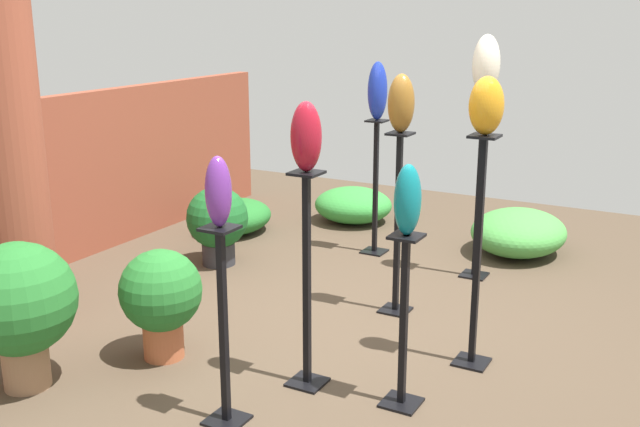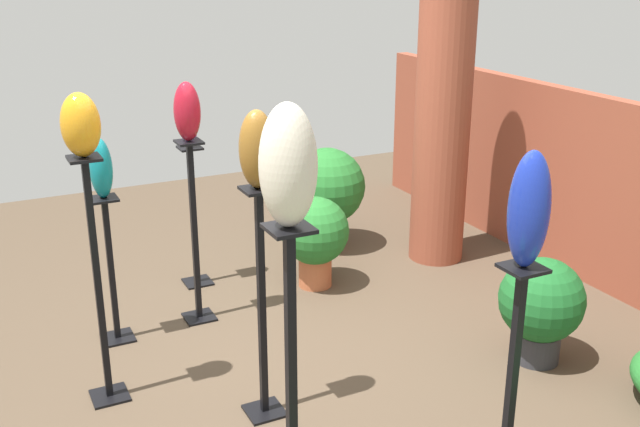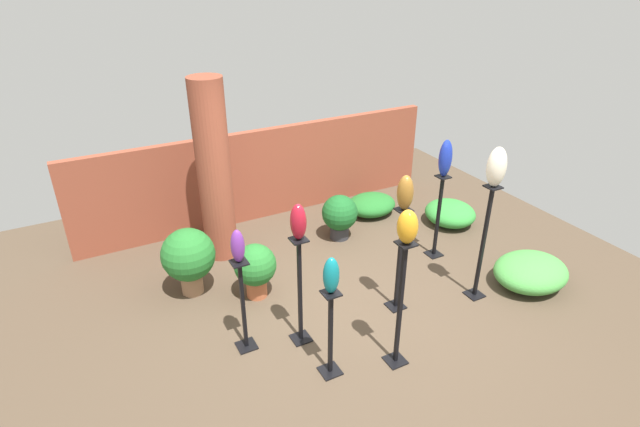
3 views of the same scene
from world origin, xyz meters
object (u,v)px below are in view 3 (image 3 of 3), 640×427
at_px(pedestal_bronze, 399,264).
at_px(art_vase_cobalt, 445,158).
at_px(pedestal_cobalt, 438,220).
at_px(pedestal_amber, 400,310).
at_px(art_vase_teal, 331,276).
at_px(art_vase_amber, 408,227).
at_px(art_vase_bronze, 405,193).
at_px(potted_plant_front_right, 188,257).
at_px(art_vase_ivory, 497,167).
at_px(potted_plant_back_center, 340,215).
at_px(pedestal_ruby, 300,296).
at_px(brick_pillar, 214,172).
at_px(pedestal_teal, 330,338).
at_px(potted_plant_near_pillar, 255,267).
at_px(art_vase_violet, 238,246).
at_px(art_vase_ruby, 298,222).
at_px(pedestal_violet, 243,310).
at_px(pedestal_ivory, 482,248).

height_order(pedestal_bronze, art_vase_cobalt, art_vase_cobalt).
distance_m(pedestal_cobalt, art_vase_cobalt, 0.87).
relative_size(pedestal_amber, art_vase_teal, 3.78).
xyz_separation_m(art_vase_amber, art_vase_bronze, (0.52, 0.72, -0.09)).
relative_size(pedestal_amber, potted_plant_front_right, 1.64).
bearing_deg(art_vase_ivory, potted_plant_back_center, 110.93).
height_order(pedestal_ruby, art_vase_amber, art_vase_amber).
height_order(pedestal_cobalt, pedestal_bronze, pedestal_bronze).
bearing_deg(pedestal_amber, brick_pillar, 107.65).
relative_size(pedestal_teal, art_vase_bronze, 2.48).
relative_size(art_vase_bronze, potted_plant_back_center, 0.59).
relative_size(art_vase_amber, art_vase_teal, 0.88).
distance_m(art_vase_cobalt, art_vase_ivory, 1.00).
relative_size(pedestal_cobalt, art_vase_ivory, 2.62).
bearing_deg(pedestal_teal, art_vase_bronze, 24.72).
relative_size(art_vase_ivory, potted_plant_near_pillar, 0.65).
bearing_deg(art_vase_bronze, art_vase_violet, 174.11).
distance_m(art_vase_ruby, potted_plant_near_pillar, 1.39).
height_order(pedestal_bronze, art_vase_bronze, art_vase_bronze).
bearing_deg(art_vase_violet, pedestal_violet, 0.00).
relative_size(pedestal_ivory, art_vase_teal, 3.92).
distance_m(pedestal_cobalt, pedestal_amber, 2.18).
bearing_deg(pedestal_cobalt, pedestal_bronze, -148.72).
distance_m(art_vase_cobalt, art_vase_ruby, 2.44).
height_order(pedestal_teal, art_vase_ruby, art_vase_ruby).
height_order(pedestal_ivory, art_vase_violet, pedestal_ivory).
relative_size(pedestal_cobalt, art_vase_bronze, 3.02).
distance_m(pedestal_teal, art_vase_ivory, 2.49).
xyz_separation_m(pedestal_amber, art_vase_bronze, (0.52, 0.72, 0.83)).
relative_size(pedestal_teal, art_vase_amber, 2.96).
height_order(pedestal_ruby, art_vase_cobalt, art_vase_cobalt).
bearing_deg(art_vase_amber, pedestal_ivory, 17.03).
relative_size(art_vase_violet, potted_plant_front_right, 0.41).
bearing_deg(pedestal_teal, pedestal_cobalt, 28.04).
relative_size(brick_pillar, potted_plant_front_right, 2.83).
bearing_deg(art_vase_cobalt, art_vase_amber, -139.51).
xyz_separation_m(pedestal_amber, pedestal_teal, (-0.65, 0.18, -0.21)).
height_order(pedestal_bronze, art_vase_violet, art_vase_violet).
height_order(pedestal_cobalt, potted_plant_front_right, pedestal_cobalt).
xyz_separation_m(pedestal_cobalt, pedestal_violet, (-2.91, -0.50, -0.05)).
relative_size(pedestal_ruby, pedestal_violet, 1.17).
bearing_deg(art_vase_cobalt, pedestal_cobalt, -90.00).
distance_m(art_vase_ruby, art_vase_teal, 0.63).
xyz_separation_m(art_vase_ruby, potted_plant_back_center, (1.44, 1.68, -1.05)).
bearing_deg(pedestal_bronze, pedestal_ivory, -15.37).
distance_m(art_vase_teal, potted_plant_front_right, 2.20).
height_order(pedestal_amber, potted_plant_back_center, pedestal_amber).
height_order(pedestal_bronze, art_vase_ivory, art_vase_ivory).
distance_m(brick_pillar, art_vase_teal, 2.64).
relative_size(art_vase_ruby, art_vase_violet, 1.07).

